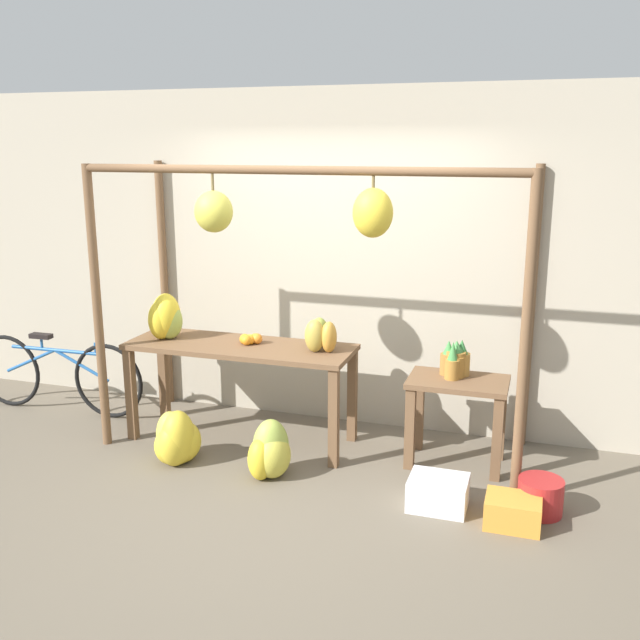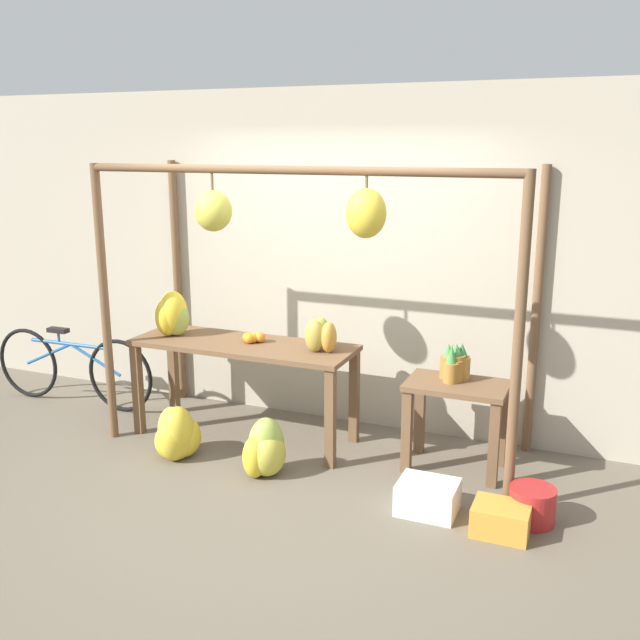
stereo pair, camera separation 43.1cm
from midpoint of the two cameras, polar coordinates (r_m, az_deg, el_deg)
The scene contains 15 objects.
ground_plane at distance 5.08m, azimuth -2.00°, elevation -13.67°, with size 20.00×20.00×0.00m, color #665B4C.
shop_wall_back at distance 5.98m, azimuth 3.91°, elevation 4.75°, with size 8.00×0.08×2.80m.
stall_awning at distance 5.14m, azimuth 0.85°, elevation 5.24°, with size 3.25×1.18×2.21m.
display_table_main at distance 5.73m, azimuth -4.01°, elevation -3.01°, with size 1.81×0.62×0.81m.
display_table_side at distance 5.36m, azimuth 13.12°, elevation -6.76°, with size 0.73×0.47×0.67m.
banana_pile_on_table at distance 5.94m, azimuth -9.71°, elevation 0.34°, with size 0.31×0.32×0.37m.
orange_pile at distance 5.69m, azimuth -3.22°, elevation -1.43°, with size 0.19×0.16×0.09m.
pineapple_cluster at distance 5.33m, azimuth 13.02°, elevation -3.54°, with size 0.22×0.23×0.28m.
banana_pile_ground_left at distance 5.58m, azimuth -9.23°, elevation -9.16°, with size 0.44×0.42×0.42m.
banana_pile_ground_right at distance 5.25m, azimuth -2.06°, elevation -10.46°, with size 0.36×0.39×0.43m.
fruit_crate_white at distance 4.88m, azimuth 11.19°, elevation -13.78°, with size 0.38×0.31×0.21m.
blue_bucket at distance 4.93m, azimuth 19.11°, elevation -13.86°, with size 0.29×0.29×0.24m.
parked_bicycle at distance 6.86m, azimuth -17.51°, elevation -3.66°, with size 1.72×0.09×0.71m.
papaya_pile at distance 5.45m, azimuth 2.32°, elevation -1.22°, with size 0.26×0.30×0.25m.
fruit_crate_purple at distance 4.76m, azimuth 16.91°, elevation -15.07°, with size 0.35×0.28×0.19m.
Camera 2 is at (2.09, -4.01, 2.35)m, focal length 40.00 mm.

